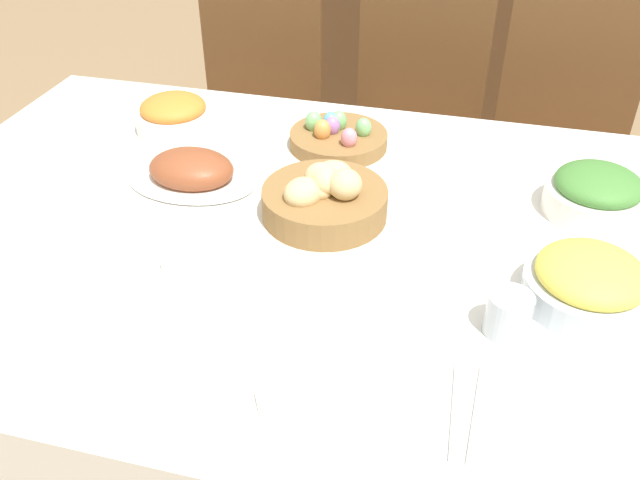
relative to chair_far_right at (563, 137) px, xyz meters
name	(u,v)px	position (x,y,z in m)	size (l,w,h in m)	color
ground_plane	(335,465)	(-0.49, -0.96, -0.52)	(12.00, 12.00, 0.00)	#937551
dining_table	(337,365)	(-0.49, -0.96, -0.16)	(1.86, 1.16, 0.73)	silver
chair_far_right	(563,137)	(0.00, 0.00, 0.00)	(0.42, 0.42, 0.99)	brown
chair_far_center	(410,120)	(-0.47, 0.00, 0.00)	(0.46, 0.46, 0.99)	brown
chair_far_left	(252,103)	(-1.01, 0.00, 0.00)	(0.42, 0.42, 0.99)	brown
sideboard	(434,30)	(-0.51, 0.99, -0.03)	(1.36, 0.44, 0.99)	brown
bread_basket	(324,197)	(-0.53, -0.91, 0.25)	(0.25, 0.25, 0.12)	olive
egg_basket	(338,137)	(-0.57, -0.61, 0.23)	(0.23, 0.23, 0.08)	olive
ham_platter	(192,171)	(-0.84, -0.85, 0.23)	(0.29, 0.20, 0.08)	white
green_salad_bowl	(596,193)	(-0.01, -0.76, 0.25)	(0.20, 0.20, 0.10)	white
pineapple_bowl	(589,282)	(-0.04, -1.05, 0.25)	(0.21, 0.21, 0.09)	silver
carrot_bowl	(174,115)	(-0.98, -0.63, 0.25)	(0.19, 0.19, 0.09)	white
dinner_plate	(346,387)	(-0.39, -1.34, 0.21)	(0.27, 0.27, 0.01)	white
fork	(244,368)	(-0.55, -1.34, 0.21)	(0.02, 0.18, 0.00)	silver
knife	(455,409)	(-0.23, -1.34, 0.21)	(0.02, 0.18, 0.00)	silver
spoon	(477,413)	(-0.20, -1.34, 0.21)	(0.02, 0.18, 0.00)	silver
drinking_cup	(508,314)	(-0.17, -1.16, 0.24)	(0.07, 0.07, 0.07)	silver
butter_dish	(204,256)	(-0.71, -1.11, 0.22)	(0.13, 0.08, 0.03)	white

